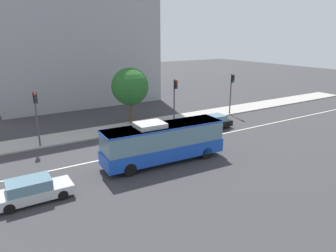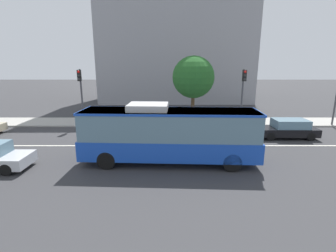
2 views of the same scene
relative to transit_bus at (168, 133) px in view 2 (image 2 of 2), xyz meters
The scene contains 9 objects.
ground_plane 3.60m from the transit_bus, 102.10° to the left, with size 160.00×160.00×0.00m, color #333335.
sidewalk_kerb 10.39m from the transit_bus, 93.65° to the left, with size 80.00×3.59×0.14m, color #9E9B93.
lane_centre_line 3.59m from the transit_bus, 102.10° to the left, with size 76.00×0.16×0.01m, color silver.
transit_bus is the anchor object (origin of this frame).
sedan_black 10.61m from the transit_bus, 28.67° to the left, with size 4.52×1.87×1.46m.
traffic_light_near_corner 10.95m from the transit_bus, 52.24° to the left, with size 0.32×0.62×5.20m.
traffic_light_mid_block 11.82m from the transit_bus, 132.28° to the left, with size 0.34×0.62×5.20m.
street_tree_kerbside_left 11.87m from the transit_bus, 77.77° to the left, with size 4.16×4.16×6.46m.
office_block_background 29.32m from the transit_bus, 87.68° to the left, with size 22.62×12.69×23.80m.
Camera 2 is at (0.59, -16.65, 5.57)m, focal length 26.49 mm.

